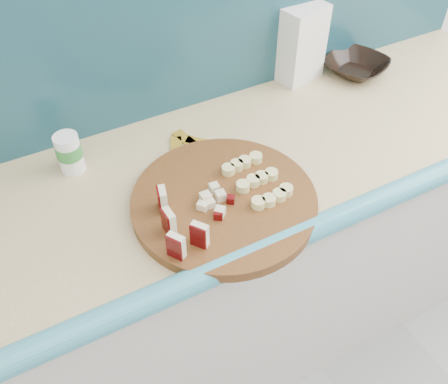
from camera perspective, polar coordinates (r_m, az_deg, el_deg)
The scene contains 10 objects.
kitchen_counter at distance 1.65m, azimuth -1.29°, elevation -8.98°, with size 2.20×0.63×0.91m.
backsplash at distance 1.38m, azimuth -7.52°, elevation 17.62°, with size 2.20×0.02×0.50m, color teal.
cutting_board at distance 1.20m, azimuth 0.00°, elevation -1.14°, with size 0.45×0.45×0.03m, color #4C2C10.
apple_wedges at distance 1.10m, azimuth -5.48°, elevation -3.78°, with size 0.08×0.18×0.06m.
apple_chunks at distance 1.17m, azimuth -1.10°, elevation -0.84°, with size 0.07×0.07×0.02m.
banana_slices at distance 1.22m, azimuth 3.82°, elevation 1.39°, with size 0.12×0.17×0.02m.
brown_bowl at distance 1.72m, azimuth 14.85°, elevation 13.72°, with size 0.19×0.19×0.05m, color black.
flour_bag at distance 1.62m, azimuth 8.70°, elevation 16.47°, with size 0.14×0.10×0.24m, color white.
canister at distance 1.33m, azimuth -17.27°, elevation 4.35°, with size 0.07×0.07×0.11m.
banana_peel at distance 1.37m, azimuth -3.55°, elevation 5.09°, with size 0.20×0.16×0.01m.
Camera 1 is at (-0.32, 0.63, 1.79)m, focal length 40.00 mm.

